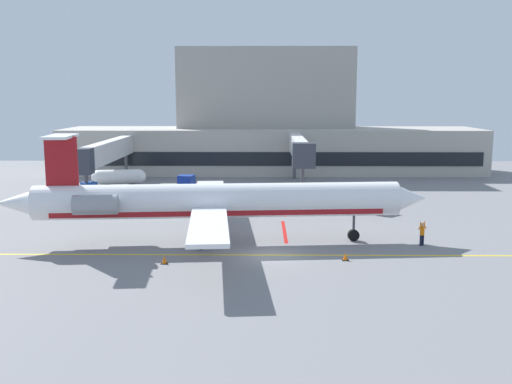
# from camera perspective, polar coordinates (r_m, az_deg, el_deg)

# --- Properties ---
(ground) EXTENTS (120.00, 120.00, 0.11)m
(ground) POSITION_cam_1_polar(r_m,az_deg,el_deg) (41.39, 1.49, -6.33)
(ground) COLOR slate
(terminal_building) EXTENTS (60.67, 13.08, 18.18)m
(terminal_building) POSITION_cam_1_polar(r_m,az_deg,el_deg) (86.89, 1.34, 6.32)
(terminal_building) COLOR #ADA89E
(terminal_building) RESTS_ON ground
(jet_bridge_west) EXTENTS (2.40, 19.79, 6.29)m
(jet_bridge_west) POSITION_cam_1_polar(r_m,az_deg,el_deg) (69.62, 4.24, 4.25)
(jet_bridge_west) COLOR silver
(jet_bridge_west) RESTS_ON ground
(jet_bridge_east) EXTENTS (2.40, 22.22, 5.91)m
(jet_bridge_east) POSITION_cam_1_polar(r_m,az_deg,el_deg) (70.78, -14.66, 3.76)
(jet_bridge_east) COLOR silver
(jet_bridge_east) RESTS_ON ground
(regional_jet) EXTENTS (32.85, 24.31, 8.35)m
(regional_jet) POSITION_cam_1_polar(r_m,az_deg,el_deg) (44.08, -4.30, -0.92)
(regional_jet) COLOR white
(regional_jet) RESTS_ON ground
(baggage_tug) EXTENTS (2.90, 4.40, 2.19)m
(baggage_tug) POSITION_cam_1_polar(r_m,az_deg,el_deg) (66.46, -7.07, 0.56)
(baggage_tug) COLOR #19389E
(baggage_tug) RESTS_ON ground
(pushback_tractor) EXTENTS (3.27, 3.33, 2.12)m
(pushback_tractor) POSITION_cam_1_polar(r_m,az_deg,el_deg) (64.71, -16.27, -0.04)
(pushback_tractor) COLOR #1E4CB2
(pushback_tractor) RESTS_ON ground
(belt_loader) EXTENTS (3.80, 3.92, 1.90)m
(belt_loader) POSITION_cam_1_polar(r_m,az_deg,el_deg) (57.60, 11.13, -1.04)
(belt_loader) COLOR silver
(belt_loader) RESTS_ON ground
(fuel_tank) EXTENTS (6.54, 2.68, 2.18)m
(fuel_tank) POSITION_cam_1_polar(r_m,az_deg,el_deg) (73.64, -13.35, 1.43)
(fuel_tank) COLOR white
(fuel_tank) RESTS_ON ground
(marshaller) EXTENTS (0.76, 0.50, 1.87)m
(marshaller) POSITION_cam_1_polar(r_m,az_deg,el_deg) (45.59, 16.03, -3.92)
(marshaller) COLOR #191E33
(marshaller) RESTS_ON ground
(safety_cone_alpha) EXTENTS (0.47, 0.47, 0.55)m
(safety_cone_alpha) POSITION_cam_1_polar(r_m,az_deg,el_deg) (40.61, 8.79, -6.31)
(safety_cone_alpha) COLOR orange
(safety_cone_alpha) RESTS_ON ground
(safety_cone_bravo) EXTENTS (0.47, 0.47, 0.55)m
(safety_cone_bravo) POSITION_cam_1_polar(r_m,az_deg,el_deg) (39.85, -9.01, -6.63)
(safety_cone_bravo) COLOR orange
(safety_cone_bravo) RESTS_ON ground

